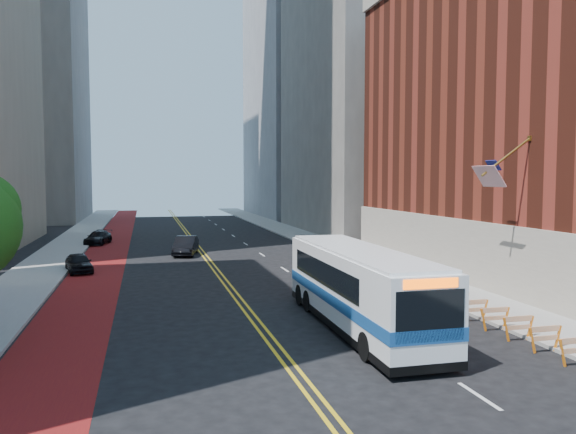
{
  "coord_description": "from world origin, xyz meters",
  "views": [
    {
      "loc": [
        -4.81,
        -16.43,
        6.52
      ],
      "look_at": [
        1.45,
        8.0,
        4.76
      ],
      "focal_mm": 35.0,
      "sensor_mm": 36.0,
      "label": 1
    }
  ],
  "objects_px": {
    "transit_bus": "(358,287)",
    "car_a": "(79,263)",
    "car_c": "(98,238)",
    "car_b": "(186,246)"
  },
  "relations": [
    {
      "from": "car_c",
      "to": "car_a",
      "type": "bearing_deg",
      "value": -77.15
    },
    {
      "from": "car_b",
      "to": "car_c",
      "type": "xyz_separation_m",
      "value": [
        -7.8,
        9.95,
        -0.14
      ]
    },
    {
      "from": "transit_bus",
      "to": "car_c",
      "type": "relative_size",
      "value": 2.86
    },
    {
      "from": "transit_bus",
      "to": "car_c",
      "type": "xyz_separation_m",
      "value": [
        -13.37,
        35.36,
        -1.17
      ]
    },
    {
      "from": "car_a",
      "to": "transit_bus",
      "type": "bearing_deg",
      "value": -67.85
    },
    {
      "from": "car_a",
      "to": "car_b",
      "type": "relative_size",
      "value": 0.8
    },
    {
      "from": "transit_bus",
      "to": "car_a",
      "type": "relative_size",
      "value": 3.31
    },
    {
      "from": "transit_bus",
      "to": "car_a",
      "type": "bearing_deg",
      "value": 126.63
    },
    {
      "from": "transit_bus",
      "to": "car_a",
      "type": "distance_m",
      "value": 22.8
    },
    {
      "from": "car_b",
      "to": "transit_bus",
      "type": "bearing_deg",
      "value": -65.69
    }
  ]
}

